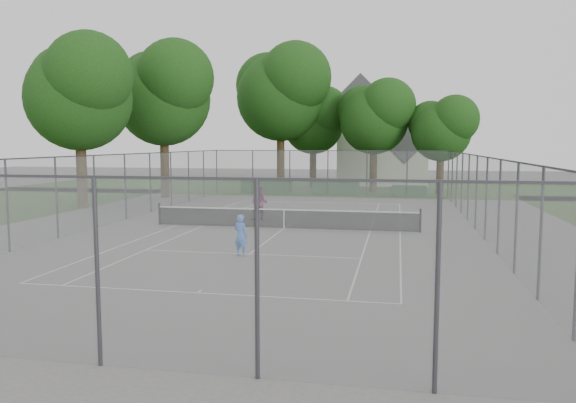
% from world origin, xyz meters
% --- Properties ---
extents(ground, '(120.00, 120.00, 0.00)m').
position_xyz_m(ground, '(0.00, 0.00, 0.00)').
color(ground, slate).
rests_on(ground, ground).
extents(grass_far, '(60.00, 20.00, 0.00)m').
position_xyz_m(grass_far, '(0.00, 26.00, 0.00)').
color(grass_far, '#254A15').
rests_on(grass_far, ground).
extents(court_markings, '(11.03, 23.83, 0.01)m').
position_xyz_m(court_markings, '(0.00, 0.00, 0.01)').
color(court_markings, silver).
rests_on(court_markings, ground).
extents(tennis_net, '(12.87, 0.10, 1.10)m').
position_xyz_m(tennis_net, '(0.00, 0.00, 0.51)').
color(tennis_net, black).
rests_on(tennis_net, ground).
extents(perimeter_fence, '(18.08, 34.08, 3.52)m').
position_xyz_m(perimeter_fence, '(0.00, 0.00, 1.81)').
color(perimeter_fence, '#38383D').
rests_on(perimeter_fence, ground).
extents(tree_far_left, '(8.80, 8.03, 12.65)m').
position_xyz_m(tree_far_left, '(-4.76, 22.31, 8.70)').
color(tree_far_left, '#332312').
rests_on(tree_far_left, ground).
extents(tree_far_midleft, '(6.37, 5.81, 9.15)m').
position_xyz_m(tree_far_midleft, '(-2.27, 24.76, 6.29)').
color(tree_far_midleft, '#332312').
rests_on(tree_far_midleft, ground).
extents(tree_far_midright, '(6.50, 5.93, 9.34)m').
position_xyz_m(tree_far_midright, '(3.37, 21.30, 6.42)').
color(tree_far_midright, '#332312').
rests_on(tree_far_midright, ground).
extents(tree_far_right, '(5.44, 4.97, 7.82)m').
position_xyz_m(tree_far_right, '(8.69, 20.08, 5.37)').
color(tree_far_right, '#332312').
rests_on(tree_far_right, ground).
extents(tree_side_back, '(8.03, 7.34, 11.55)m').
position_xyz_m(tree_side_back, '(-11.82, 13.44, 7.94)').
color(tree_side_back, '#332312').
rests_on(tree_side_back, ground).
extents(tree_side_front, '(7.50, 6.84, 10.78)m').
position_xyz_m(tree_side_front, '(-14.19, 5.99, 7.41)').
color(tree_side_front, '#332312').
rests_on(tree_side_front, ground).
extents(hedge_left, '(4.09, 1.23, 1.02)m').
position_xyz_m(hedge_left, '(-5.18, 18.33, 0.51)').
color(hedge_left, '#184A1A').
rests_on(hedge_left, ground).
extents(hedge_mid, '(3.68, 1.05, 1.16)m').
position_xyz_m(hedge_mid, '(0.46, 18.57, 0.58)').
color(hedge_mid, '#184A1A').
rests_on(hedge_mid, ground).
extents(hedge_right, '(2.66, 0.98, 0.80)m').
position_xyz_m(hedge_right, '(6.19, 18.09, 0.40)').
color(hedge_right, '#184A1A').
rests_on(hedge_right, ground).
extents(house, '(8.46, 6.56, 10.53)m').
position_xyz_m(house, '(3.83, 30.11, 4.24)').
color(house, silver).
rests_on(house, ground).
extents(girl_player, '(0.65, 0.53, 1.53)m').
position_xyz_m(girl_player, '(-0.21, -6.79, 0.77)').
color(girl_player, '#3A77DA').
rests_on(girl_player, ground).
extents(woman_player, '(0.94, 0.76, 1.85)m').
position_xyz_m(woman_player, '(-1.83, 2.47, 0.93)').
color(woman_player, '#6D2457').
rests_on(woman_player, ground).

